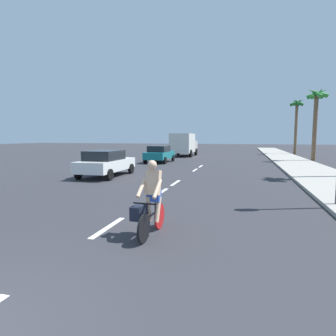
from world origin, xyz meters
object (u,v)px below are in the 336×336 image
object	(u,v)px
delivery_truck	(184,144)
parked_car_white	(106,162)
cyclist	(150,202)
parked_car_teal	(160,153)
palm_tree_far	(316,106)
palm_tree_distant	(297,113)

from	to	relation	value
delivery_truck	parked_car_white	bearing A→B (deg)	-92.30
parked_car_white	cyclist	bearing A→B (deg)	-57.92
parked_car_white	parked_car_teal	distance (m)	9.99
cyclist	parked_car_white	size ratio (longest dim) A/B	0.39
palm_tree_far	cyclist	bearing A→B (deg)	-109.90
palm_tree_distant	parked_car_teal	bearing A→B (deg)	-131.02
cyclist	delivery_truck	xyz separation A→B (m)	(-5.21, 28.57, 0.67)
cyclist	palm_tree_distant	bearing A→B (deg)	-101.29
cyclist	parked_car_teal	bearing A→B (deg)	-71.24
cyclist	delivery_truck	world-z (taller)	delivery_truck
parked_car_teal	palm_tree_far	xyz separation A→B (m)	(14.16, 4.65, 4.44)
delivery_truck	palm_tree_far	world-z (taller)	palm_tree_far
parked_car_white	palm_tree_distant	xyz separation A→B (m)	(14.75, 26.51, 4.84)
parked_car_white	delivery_truck	world-z (taller)	delivery_truck
parked_car_white	parked_car_teal	bearing A→B (deg)	87.15
delivery_truck	palm_tree_far	xyz separation A→B (m)	(13.83, -4.77, 3.78)
palm_tree_far	parked_car_white	bearing A→B (deg)	-134.81
cyclist	parked_car_white	world-z (taller)	cyclist
palm_tree_far	palm_tree_distant	world-z (taller)	palm_tree_distant
parked_car_white	parked_car_teal	size ratio (longest dim) A/B	1.05
palm_tree_far	palm_tree_distant	bearing A→B (deg)	88.96
parked_car_teal	palm_tree_far	size ratio (longest dim) A/B	0.61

